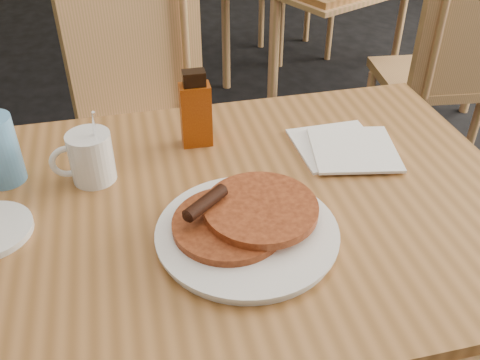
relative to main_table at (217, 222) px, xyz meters
name	(u,v)px	position (x,y,z in m)	size (l,w,h in m)	color
main_table	(217,222)	(0.00, 0.00, 0.00)	(1.27, 0.93, 0.75)	#A36B3A
chair_main_far	(147,104)	(0.00, 0.75, -0.12)	(0.54, 0.54, 0.98)	tan
chair_neighbor_near	(446,64)	(1.17, 0.83, -0.19)	(0.46, 0.47, 0.86)	tan
pancake_plate	(246,227)	(0.02, -0.10, 0.06)	(0.31, 0.31, 0.07)	white
coffee_mug	(90,157)	(-0.20, 0.15, 0.09)	(0.12, 0.08, 0.16)	white
syrup_bottle	(196,111)	(0.02, 0.22, 0.12)	(0.07, 0.05, 0.17)	maroon
napkin_stack	(345,147)	(0.31, 0.09, 0.05)	(0.22, 0.23, 0.01)	white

